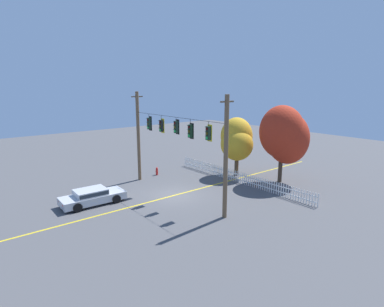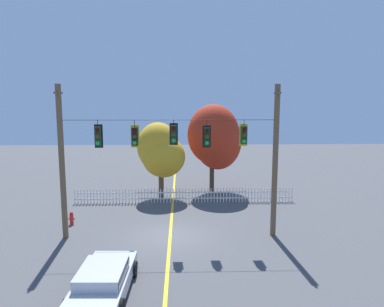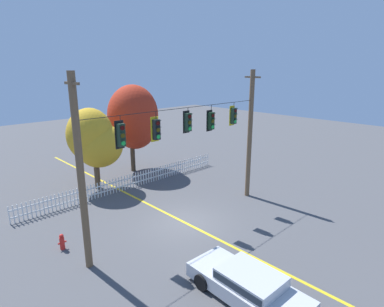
% 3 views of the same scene
% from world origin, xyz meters
% --- Properties ---
extents(ground, '(80.00, 80.00, 0.00)m').
position_xyz_m(ground, '(0.00, 0.00, 0.00)').
color(ground, '#4C4C4F').
extents(lane_centerline_stripe, '(0.16, 36.00, 0.01)m').
position_xyz_m(lane_centerline_stripe, '(0.00, 0.00, 0.00)').
color(lane_centerline_stripe, gold).
rests_on(lane_centerline_stripe, ground).
extents(signal_support_span, '(11.38, 1.10, 8.04)m').
position_xyz_m(signal_support_span, '(0.00, 0.00, 4.09)').
color(signal_support_span, brown).
rests_on(signal_support_span, ground).
extents(traffic_signal_eastbound_side, '(0.43, 0.38, 1.44)m').
position_xyz_m(traffic_signal_eastbound_side, '(-3.64, 0.01, 5.40)').
color(traffic_signal_eastbound_side, black).
extents(traffic_signal_northbound_primary, '(0.43, 0.38, 1.43)m').
position_xyz_m(traffic_signal_northbound_primary, '(-1.77, 0.01, 5.38)').
color(traffic_signal_northbound_primary, black).
extents(traffic_signal_northbound_secondary, '(0.43, 0.38, 1.30)m').
position_xyz_m(traffic_signal_northbound_secondary, '(0.23, 0.01, 5.49)').
color(traffic_signal_northbound_secondary, black).
extents(traffic_signal_westbound_side, '(0.43, 0.38, 1.44)m').
position_xyz_m(traffic_signal_westbound_side, '(1.94, 0.01, 5.37)').
color(traffic_signal_westbound_side, black).
extents(traffic_signal_southbound_primary, '(0.43, 0.38, 1.36)m').
position_xyz_m(traffic_signal_southbound_primary, '(3.86, 0.01, 5.44)').
color(traffic_signal_southbound_primary, black).
extents(white_picket_fence, '(15.50, 0.06, 1.03)m').
position_xyz_m(white_picket_fence, '(0.83, 6.40, 0.52)').
color(white_picket_fence, white).
rests_on(white_picket_fence, ground).
extents(autumn_maple_near_fence, '(3.56, 3.33, 5.61)m').
position_xyz_m(autumn_maple_near_fence, '(-0.90, 7.94, 3.47)').
color(autumn_maple_near_fence, brown).
rests_on(autumn_maple_near_fence, ground).
extents(autumn_maple_mid, '(4.26, 3.99, 6.91)m').
position_xyz_m(autumn_maple_mid, '(3.30, 9.47, 4.31)').
color(autumn_maple_mid, '#473828').
rests_on(autumn_maple_mid, ground).
extents(parked_car, '(2.12, 4.65, 1.15)m').
position_xyz_m(parked_car, '(-2.32, -5.85, 0.61)').
color(parked_car, '#B7BABF').
rests_on(parked_car, ground).
extents(fire_hydrant, '(0.38, 0.22, 0.77)m').
position_xyz_m(fire_hydrant, '(-5.84, 2.07, 0.38)').
color(fire_hydrant, red).
rests_on(fire_hydrant, ground).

